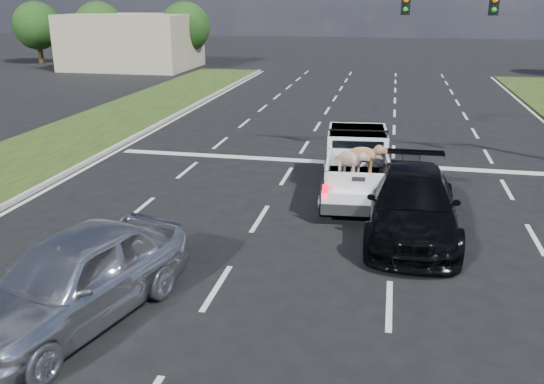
% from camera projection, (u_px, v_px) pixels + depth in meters
% --- Properties ---
extents(ground, '(160.00, 160.00, 0.00)m').
position_uv_depth(ground, '(301.00, 296.00, 11.54)').
color(ground, black).
rests_on(ground, ground).
extents(road_markings, '(17.75, 60.00, 0.01)m').
position_uv_depth(road_markings, '(334.00, 193.00, 17.62)').
color(road_markings, silver).
rests_on(road_markings, ground).
extents(curb_left, '(0.15, 60.00, 0.14)m').
position_uv_depth(curb_left, '(56.00, 178.00, 18.82)').
color(curb_left, '#AAA39C').
rests_on(curb_left, ground).
extents(building_left, '(10.00, 8.00, 4.40)m').
position_uv_depth(building_left, '(132.00, 41.00, 48.07)').
color(building_left, tan).
rests_on(building_left, ground).
extents(tree_far_a, '(4.20, 4.20, 5.40)m').
position_uv_depth(tree_far_a, '(37.00, 26.00, 51.50)').
color(tree_far_a, '#332114').
rests_on(tree_far_a, ground).
extents(tree_far_b, '(4.20, 4.20, 5.40)m').
position_uv_depth(tree_far_b, '(99.00, 26.00, 50.34)').
color(tree_far_b, '#332114').
rests_on(tree_far_b, ground).
extents(tree_far_c, '(4.20, 4.20, 5.40)m').
position_uv_depth(tree_far_c, '(185.00, 27.00, 48.80)').
color(tree_far_c, '#332114').
rests_on(tree_far_c, ground).
extents(pickup_truck, '(2.31, 5.38, 1.97)m').
position_uv_depth(pickup_truck, '(357.00, 164.00, 17.34)').
color(pickup_truck, black).
rests_on(pickup_truck, ground).
extents(silver_sedan, '(3.24, 5.37, 1.71)m').
position_uv_depth(silver_sedan, '(74.00, 279.00, 10.41)').
color(silver_sedan, silver).
rests_on(silver_sedan, ground).
extents(black_coupe, '(2.21, 5.43, 1.57)m').
position_uv_depth(black_coupe, '(412.00, 204.00, 14.39)').
color(black_coupe, black).
rests_on(black_coupe, ground).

